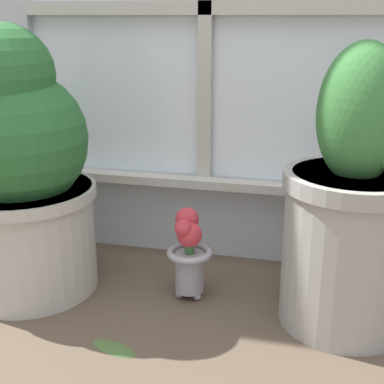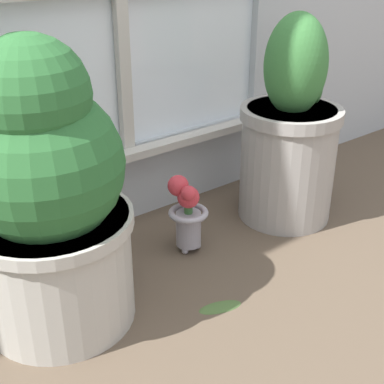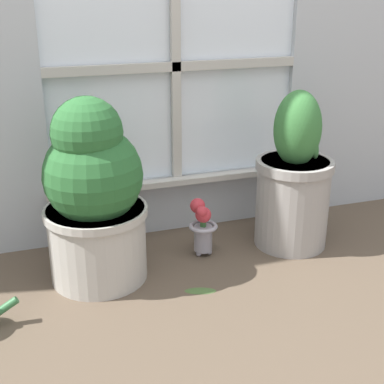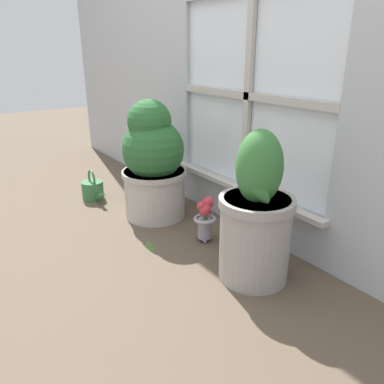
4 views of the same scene
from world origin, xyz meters
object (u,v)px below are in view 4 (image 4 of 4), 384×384
Objects in this scene: flower_vase at (205,218)px; watering_can at (93,190)px; potted_plant_left at (153,163)px; potted_plant_right at (256,220)px.

watering_can is at bearing -163.95° from flower_vase.
potted_plant_left reaches higher than watering_can.
flower_vase is at bearing 6.90° from potted_plant_left.
watering_can is (-0.45, -0.20, -0.25)m from potted_plant_left.
potted_plant_right is at bearing 1.66° from potted_plant_left.
potted_plant_left is 2.93× the size of flower_vase.
potted_plant_left is 1.05× the size of potted_plant_right.
potted_plant_right reaches higher than flower_vase.
flower_vase is at bearing 16.05° from watering_can.
potted_plant_right is at bearing -4.19° from flower_vase.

